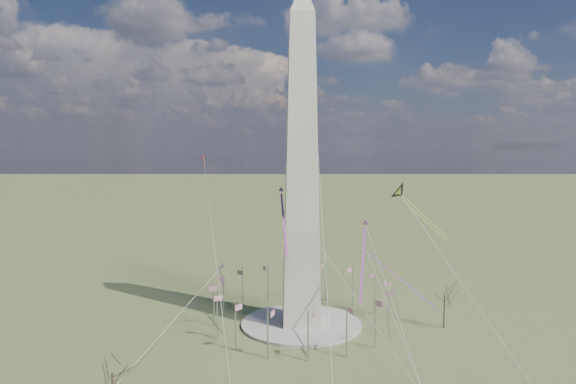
{
  "coord_description": "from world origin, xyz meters",
  "views": [
    {
      "loc": [
        -9.54,
        -149.11,
        53.23
      ],
      "look_at": [
        -3.98,
        0.0,
        40.02
      ],
      "focal_mm": 32.0,
      "sensor_mm": 36.0,
      "label": 1
    }
  ],
  "objects": [
    {
      "name": "flagpole_ring",
      "position": [
        -0.0,
        -0.0,
        7.27
      ],
      "size": [
        54.4,
        54.4,
        13.0
      ],
      "color": "#AFB2B6",
      "rests_on": "ground"
    },
    {
      "name": "kite_diamond_purple",
      "position": [
        -23.71,
        1.05,
        16.73
      ],
      "size": [
        1.64,
        2.61,
        8.19
      ],
      "rotation": [
        0.0,
        0.0,
        2.68
      ],
      "color": "#3C1C80",
      "rests_on": "ground"
    },
    {
      "name": "kite_delta_black",
      "position": [
        31.18,
        6.06,
        38.52
      ],
      "size": [
        15.55,
        17.38,
        15.68
      ],
      "rotation": [
        0.0,
        0.0,
        3.83
      ],
      "color": "black",
      "rests_on": "ground"
    },
    {
      "name": "plaza",
      "position": [
        0.0,
        0.0,
        0.4
      ],
      "size": [
        36.0,
        36.0,
        0.8
      ],
      "primitive_type": "cylinder",
      "color": "#A7A299",
      "rests_on": "ground"
    },
    {
      "name": "tree_near",
      "position": [
        41.77,
        -4.17,
        10.62
      ],
      "size": [
        8.51,
        8.51,
        14.89
      ],
      "color": "#433428",
      "rests_on": "ground"
    },
    {
      "name": "ground",
      "position": [
        0.0,
        0.0,
        0.0
      ],
      "size": [
        2000.0,
        2000.0,
        0.0
      ],
      "primitive_type": "plane",
      "color": "#50562B",
      "rests_on": "ground"
    },
    {
      "name": "kite_streamer_left",
      "position": [
        15.56,
        -15.66,
        26.34
      ],
      "size": [
        6.96,
        24.17,
        16.83
      ],
      "rotation": [
        0.0,
        0.0,
        2.91
      ],
      "color": "#FF2A28",
      "rests_on": "ground"
    },
    {
      "name": "tree_far",
      "position": [
        -39.8,
        -52.76,
        10.5
      ],
      "size": [
        8.42,
        8.42,
        14.73
      ],
      "color": "#433428",
      "rests_on": "ground"
    },
    {
      "name": "kite_small_red",
      "position": [
        -33.58,
        40.74,
        49.19
      ],
      "size": [
        1.67,
        2.45,
        5.15
      ],
      "rotation": [
        0.0,
        0.0,
        2.46
      ],
      "color": "red",
      "rests_on": "ground"
    },
    {
      "name": "kite_small_white",
      "position": [
        7.12,
        38.83,
        70.66
      ],
      "size": [
        1.51,
        2.25,
        4.77
      ],
      "rotation": [
        0.0,
        0.0,
        2.5
      ],
      "color": "silver",
      "rests_on": "ground"
    },
    {
      "name": "kite_streamer_right",
      "position": [
        27.71,
        6.94,
        15.38
      ],
      "size": [
        19.95,
        16.01,
        16.63
      ],
      "rotation": [
        0.0,
        0.0,
        4.05
      ],
      "color": "#FF2A28",
      "rests_on": "ground"
    },
    {
      "name": "washington_monument",
      "position": [
        0.0,
        0.0,
        47.95
      ],
      "size": [
        15.56,
        15.56,
        100.0
      ],
      "color": "#B6A699",
      "rests_on": "plaza"
    },
    {
      "name": "kite_streamer_mid",
      "position": [
        -5.54,
        -1.96,
        34.65
      ],
      "size": [
        2.41,
        24.57,
        16.86
      ],
      "rotation": [
        0.0,
        0.0,
        3.18
      ],
      "color": "#FF2A28",
      "rests_on": "ground"
    }
  ]
}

